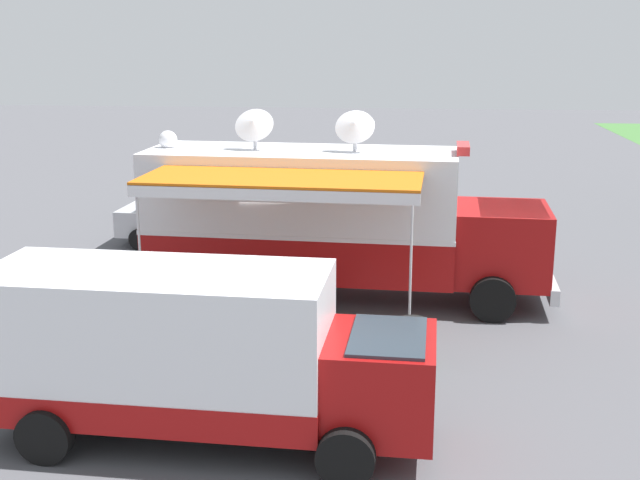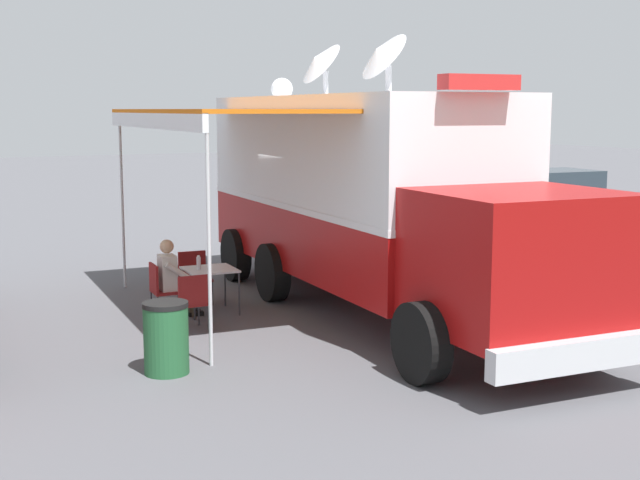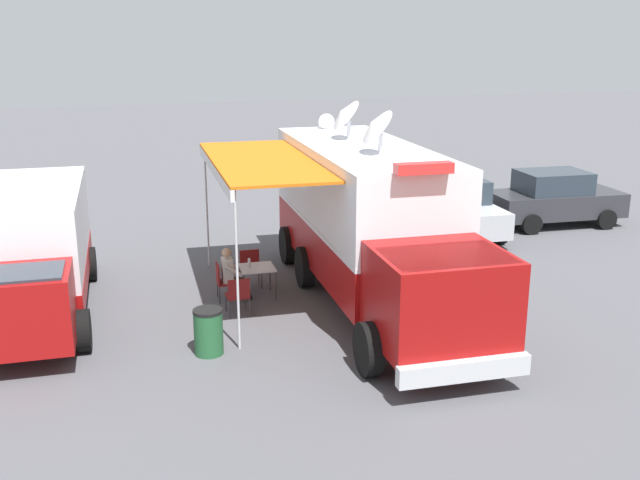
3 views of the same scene
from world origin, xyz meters
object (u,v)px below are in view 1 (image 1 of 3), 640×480
folding_table (276,300)px  folding_chair_at_table (269,320)px  trash_bin (412,342)px  car_behind_truck (215,192)px  folding_chair_beside_table (237,305)px  support_truck (193,355)px  car_far_corner (191,215)px  folding_chair_spare_by_truck (322,319)px  seated_responder (271,310)px  water_bottle (274,295)px  command_truck (333,217)px

folding_table → folding_chair_at_table: size_ratio=0.97×
trash_bin → car_behind_truck: (-12.24, -6.50, 0.42)m
folding_chair_beside_table → support_truck: 4.96m
folding_table → car_far_corner: car_far_corner is taller
support_truck → trash_bin: bearing=133.6°
car_behind_truck → trash_bin: bearing=28.0°
folding_chair_spare_by_truck → trash_bin: 2.04m
support_truck → folding_chair_at_table: bearing=172.5°
folding_table → seated_responder: seated_responder is taller
folding_table → folding_chair_at_table: 0.82m
folding_table → trash_bin: size_ratio=0.93×
folding_chair_beside_table → trash_bin: size_ratio=0.96×
car_behind_truck → support_truck: bearing=11.4°
support_truck → water_bottle: bearing=173.4°
seated_responder → support_truck: bearing=-7.3°
water_bottle → support_truck: support_truck is taller
water_bottle → folding_chair_spare_by_truck: water_bottle is taller
support_truck → car_far_corner: bearing=-165.6°
folding_chair_spare_by_truck → trash_bin: bearing=62.2°
command_truck → water_bottle: 3.00m
support_truck → car_behind_truck: support_truck is taller
folding_table → car_far_corner: size_ratio=0.20×
seated_responder → trash_bin: 3.03m
command_truck → water_bottle: command_truck is taller
folding_chair_at_table → car_far_corner: bearing=-155.3°
folding_chair_at_table → car_far_corner: 8.59m
car_behind_truck → water_bottle: bearing=18.6°
folding_chair_at_table → folding_chair_spare_by_truck: 1.07m
car_far_corner → folding_chair_beside_table: bearing=21.6°
command_truck → trash_bin: bearing=24.6°
trash_bin → car_far_corner: size_ratio=0.21×
command_truck → trash_bin: (4.03, 1.85, -1.49)m
car_behind_truck → car_far_corner: size_ratio=1.00×
water_bottle → seated_responder: (0.43, 0.01, -0.18)m
folding_chair_at_table → folding_chair_spare_by_truck: (-0.13, 1.06, 0.00)m
support_truck → car_behind_truck: 15.79m
trash_bin → folding_chair_spare_by_truck: bearing=-117.8°
folding_chair_beside_table → car_behind_truck: (-10.60, -2.82, 0.37)m
support_truck → car_behind_truck: bearing=-168.6°
car_far_corner → water_bottle: bearing=26.5°
car_far_corner → seated_responder: bearing=25.3°
folding_chair_at_table → folding_chair_beside_table: (-0.82, -0.82, 0.00)m
folding_table → trash_bin: trash_bin is taller
car_far_corner → car_behind_truck: bearing=-179.0°
car_behind_truck → car_far_corner: 3.63m
command_truck → folding_chair_spare_by_truck: bearing=0.8°
water_bottle → support_truck: (4.67, -0.54, 0.55)m
seated_responder → folding_chair_spare_by_truck: bearing=87.0°
car_behind_truck → car_far_corner: same height
command_truck → support_truck: command_truck is taller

